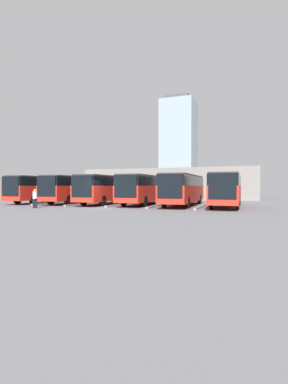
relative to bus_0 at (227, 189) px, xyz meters
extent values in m
plane|color=slate|center=(10.70, 5.74, -1.76)|extent=(600.00, 600.00, 0.00)
cube|color=red|center=(0.00, -0.02, -0.51)|extent=(2.96, 11.78, 1.59)
cube|color=black|center=(0.00, -0.02, 0.77)|extent=(2.92, 11.60, 0.97)
cube|color=black|center=(-0.25, 5.83, 0.23)|extent=(2.16, 0.13, 2.06)
cube|color=red|center=(-0.25, 5.84, -1.09)|extent=(2.34, 0.16, 0.40)
cube|color=#333338|center=(0.00, -0.02, 1.32)|extent=(2.84, 11.31, 0.12)
cylinder|color=black|center=(-1.23, 3.55, -1.22)|extent=(0.35, 1.09, 1.08)
cylinder|color=black|center=(0.92, 3.65, -1.22)|extent=(0.35, 1.09, 1.08)
cylinder|color=black|center=(-0.92, -3.68, -1.22)|extent=(0.35, 1.09, 1.08)
cylinder|color=black|center=(1.24, -3.59, -1.22)|extent=(0.35, 1.09, 1.08)
cube|color=#9E9E99|center=(2.14, 1.73, -1.68)|extent=(0.56, 7.35, 0.15)
cube|color=red|center=(4.28, -0.10, -0.51)|extent=(2.96, 11.78, 1.59)
cube|color=black|center=(4.28, -0.10, 0.77)|extent=(2.92, 11.60, 0.97)
cube|color=black|center=(4.03, 5.75, 0.23)|extent=(2.16, 0.13, 2.06)
cube|color=red|center=(4.03, 5.76, -1.09)|extent=(2.34, 0.16, 0.40)
cube|color=#333338|center=(4.28, -0.10, 1.32)|extent=(2.84, 11.31, 0.12)
cylinder|color=black|center=(3.05, 3.47, -1.22)|extent=(0.35, 1.09, 1.08)
cylinder|color=black|center=(5.20, 3.56, -1.22)|extent=(0.35, 1.09, 1.08)
cylinder|color=black|center=(3.36, -3.76, -1.22)|extent=(0.35, 1.09, 1.08)
cylinder|color=black|center=(5.51, -3.67, -1.22)|extent=(0.35, 1.09, 1.08)
cube|color=#9E9E99|center=(6.42, 1.65, -1.68)|extent=(0.56, 7.35, 0.15)
cube|color=red|center=(8.56, -0.50, -0.51)|extent=(2.96, 11.78, 1.59)
cube|color=black|center=(8.56, -0.50, 0.77)|extent=(2.92, 11.60, 0.97)
cube|color=black|center=(8.31, 5.35, 0.23)|extent=(2.16, 0.13, 2.06)
cube|color=red|center=(8.31, 5.35, -1.09)|extent=(2.34, 0.16, 0.40)
cube|color=#333338|center=(8.56, -0.50, 1.32)|extent=(2.84, 11.31, 0.12)
cylinder|color=black|center=(7.33, 3.07, -1.22)|extent=(0.35, 1.09, 1.08)
cylinder|color=black|center=(9.48, 3.16, -1.22)|extent=(0.35, 1.09, 1.08)
cylinder|color=black|center=(7.64, -4.17, -1.22)|extent=(0.35, 1.09, 1.08)
cylinder|color=black|center=(9.79, -4.08, -1.22)|extent=(0.35, 1.09, 1.08)
cube|color=#9E9E99|center=(10.70, 1.25, -1.68)|extent=(0.56, 7.35, 0.15)
cube|color=red|center=(12.84, -0.03, -0.51)|extent=(2.96, 11.78, 1.59)
cube|color=black|center=(12.84, -0.03, 0.77)|extent=(2.92, 11.60, 0.97)
cube|color=black|center=(12.59, 5.82, 0.23)|extent=(2.16, 0.13, 2.06)
cube|color=red|center=(12.59, 5.82, -1.09)|extent=(2.34, 0.16, 0.40)
cube|color=#333338|center=(12.84, -0.03, 1.32)|extent=(2.84, 11.31, 0.12)
cylinder|color=black|center=(11.60, 3.54, -1.22)|extent=(0.35, 1.09, 1.08)
cylinder|color=black|center=(13.76, 3.63, -1.22)|extent=(0.35, 1.09, 1.08)
cylinder|color=black|center=(11.92, -3.70, -1.22)|extent=(0.35, 1.09, 1.08)
cylinder|color=black|center=(14.07, -3.60, -1.22)|extent=(0.35, 1.09, 1.08)
cube|color=#9E9E99|center=(14.98, 1.72, -1.68)|extent=(0.56, 7.35, 0.15)
cube|color=red|center=(17.12, -0.27, -0.51)|extent=(2.96, 11.78, 1.59)
cube|color=black|center=(17.12, -0.27, 0.77)|extent=(2.92, 11.60, 0.97)
cube|color=black|center=(16.87, 5.58, 0.23)|extent=(2.16, 0.13, 2.06)
cube|color=red|center=(16.87, 5.59, -1.09)|extent=(2.34, 0.16, 0.40)
cube|color=#333338|center=(17.12, -0.27, 1.32)|extent=(2.84, 11.31, 0.12)
cylinder|color=black|center=(15.88, 3.30, -1.22)|extent=(0.35, 1.09, 1.08)
cylinder|color=black|center=(18.04, 3.40, -1.22)|extent=(0.35, 1.09, 1.08)
cylinder|color=black|center=(16.20, -3.93, -1.22)|extent=(0.35, 1.09, 1.08)
cylinder|color=black|center=(18.35, -3.84, -1.22)|extent=(0.35, 1.09, 1.08)
cube|color=#9E9E99|center=(19.26, 1.48, -1.68)|extent=(0.56, 7.35, 0.15)
cube|color=red|center=(21.40, 0.10, -0.51)|extent=(2.96, 11.78, 1.59)
cube|color=black|center=(21.40, 0.10, 0.77)|extent=(2.92, 11.60, 0.97)
cube|color=black|center=(21.15, 5.95, 0.23)|extent=(2.16, 0.13, 2.06)
cube|color=red|center=(21.15, 5.96, -1.09)|extent=(2.34, 0.16, 0.40)
cube|color=#333338|center=(21.40, 0.10, 1.32)|extent=(2.84, 11.31, 0.12)
cylinder|color=black|center=(20.16, 3.67, -1.22)|extent=(0.35, 1.09, 1.08)
cylinder|color=black|center=(22.32, 3.77, -1.22)|extent=(0.35, 1.09, 1.08)
cylinder|color=black|center=(20.48, -3.56, -1.22)|extent=(0.35, 1.09, 1.08)
cylinder|color=black|center=(22.63, -3.47, -1.22)|extent=(0.35, 1.09, 1.08)
cylinder|color=black|center=(16.10, 8.20, -1.33)|extent=(0.27, 0.27, 0.84)
cylinder|color=black|center=(15.98, 8.03, -1.33)|extent=(0.27, 0.27, 0.84)
cylinder|color=silver|center=(16.04, 8.11, -0.58)|extent=(0.54, 0.54, 0.67)
sphere|color=tan|center=(16.04, 8.11, -0.13)|extent=(0.23, 0.23, 0.23)
cube|color=gray|center=(10.70, -20.13, 0.63)|extent=(27.42, 13.51, 4.77)
cube|color=silver|center=(10.70, -28.39, 2.76)|extent=(27.42, 3.00, 0.24)
cylinder|color=slate|center=(1.10, -29.49, 0.50)|extent=(0.20, 0.20, 4.52)
cylinder|color=slate|center=(20.30, -29.49, 0.50)|extent=(0.20, 0.20, 4.52)
cube|color=#93A8B7|center=(41.59, -140.87, 24.05)|extent=(18.84, 18.84, 51.61)
cube|color=#4C4C51|center=(41.59, -140.87, 51.05)|extent=(13.19, 13.19, 2.40)
camera|label=1|loc=(-3.03, 29.78, 0.23)|focal=28.00mm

